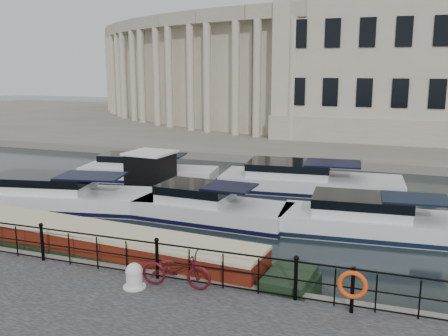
{
  "coord_description": "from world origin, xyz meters",
  "views": [
    {
      "loc": [
        6.33,
        -14.21,
        6.51
      ],
      "look_at": [
        0.5,
        2.0,
        3.0
      ],
      "focal_mm": 40.0,
      "sensor_mm": 36.0,
      "label": 1
    }
  ],
  "objects_px": {
    "harbour_hut": "(151,173)",
    "bicycle": "(176,269)",
    "mooring_bollard": "(134,276)",
    "life_ring_post": "(352,285)",
    "narrowboat": "(91,251)"
  },
  "relations": [
    {
      "from": "bicycle",
      "to": "harbour_hut",
      "type": "distance_m",
      "value": 13.36
    },
    {
      "from": "narrowboat",
      "to": "harbour_hut",
      "type": "bearing_deg",
      "value": 110.7
    },
    {
      "from": "narrowboat",
      "to": "bicycle",
      "type": "bearing_deg",
      "value": -20.74
    },
    {
      "from": "life_ring_post",
      "to": "narrowboat",
      "type": "distance_m",
      "value": 9.02
    },
    {
      "from": "narrowboat",
      "to": "harbour_hut",
      "type": "height_order",
      "value": "harbour_hut"
    },
    {
      "from": "bicycle",
      "to": "harbour_hut",
      "type": "bearing_deg",
      "value": 25.5
    },
    {
      "from": "bicycle",
      "to": "narrowboat",
      "type": "distance_m",
      "value": 4.58
    },
    {
      "from": "mooring_bollard",
      "to": "life_ring_post",
      "type": "distance_m",
      "value": 5.79
    },
    {
      "from": "narrowboat",
      "to": "harbour_hut",
      "type": "xyz_separation_m",
      "value": [
        -2.78,
        9.53,
        0.59
      ]
    },
    {
      "from": "bicycle",
      "to": "mooring_bollard",
      "type": "xyz_separation_m",
      "value": [
        -1.08,
        -0.42,
        -0.19
      ]
    },
    {
      "from": "life_ring_post",
      "to": "harbour_hut",
      "type": "xyz_separation_m",
      "value": [
        -11.56,
        11.39,
        -0.34
      ]
    },
    {
      "from": "mooring_bollard",
      "to": "narrowboat",
      "type": "bearing_deg",
      "value": 142.14
    },
    {
      "from": "narrowboat",
      "to": "mooring_bollard",
      "type": "bearing_deg",
      "value": -33.43
    },
    {
      "from": "life_ring_post",
      "to": "narrowboat",
      "type": "xyz_separation_m",
      "value": [
        -8.77,
        1.86,
        -0.93
      ]
    },
    {
      "from": "harbour_hut",
      "to": "bicycle",
      "type": "bearing_deg",
      "value": -54.22
    }
  ]
}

